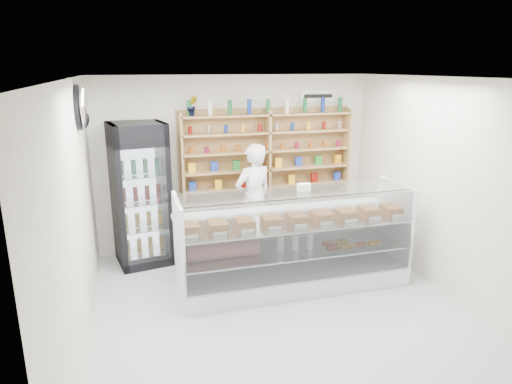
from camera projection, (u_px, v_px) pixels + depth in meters
name	position (u px, v px, depth m)	size (l,w,h in m)	color
room	(287.00, 206.00, 5.16)	(5.00, 5.00, 5.00)	#B5B5BA
display_counter	(293.00, 260.00, 6.24)	(3.12, 0.93, 1.36)	white
shop_worker	(253.00, 200.00, 7.13)	(0.66, 0.43, 1.80)	white
drinks_cooler	(141.00, 194.00, 6.81)	(0.89, 0.88, 2.15)	black
wall_shelving	(268.00, 151.00, 7.41)	(2.84, 0.28, 1.33)	#A7874F
potted_plant	(192.00, 106.00, 6.89)	(0.17, 0.14, 0.31)	#1E6626
security_mirror	(83.00, 107.00, 5.42)	(0.15, 0.50, 0.50)	silver
wall_sign	(318.00, 96.00, 7.54)	(0.62, 0.03, 0.20)	white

